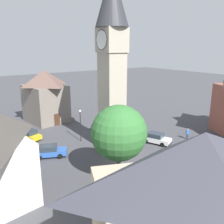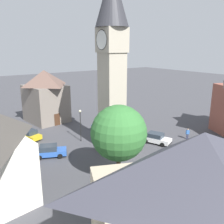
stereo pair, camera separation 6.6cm
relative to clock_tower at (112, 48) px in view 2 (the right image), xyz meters
name	(u,v)px [view 2 (the right image)]	position (x,y,z in m)	size (l,w,h in m)	color
ground_plane	(112,149)	(0.00, 0.00, -13.25)	(200.00, 200.00, 0.00)	#424247
clock_tower	(112,48)	(0.00, 0.00, 0.00)	(4.05, 4.05, 22.61)	gray
car_blue_kerb	(156,138)	(2.12, 6.27, -12.48)	(4.46, 3.12, 1.53)	white
car_silver_kerb	(184,181)	(11.90, 0.20, -12.48)	(3.93, 4.25, 1.53)	#236B38
car_red_corner	(50,151)	(-2.51, -7.85, -12.48)	(3.23, 4.46, 1.53)	#2D5BB7
car_white_side	(104,124)	(-7.74, 3.74, -12.48)	(2.38, 4.36, 1.53)	#2D5BB7
car_black_far	(29,135)	(-9.98, -8.17, -12.48)	(4.46, 2.99, 1.53)	gold
pedestrian	(188,133)	(3.71, 11.25, -12.24)	(0.40, 0.46, 1.69)	#2D3351
tree	(119,133)	(6.71, -3.94, -8.16)	(5.68, 5.68, 7.94)	brown
building_shop_left	(45,96)	(-17.51, -2.49, -8.43)	(8.44, 7.39, 9.45)	slate
building_corner_back	(196,219)	(18.79, -8.10, -8.35)	(10.16, 12.22, 9.59)	tan
lamp_post	(80,120)	(-4.91, -2.12, -10.05)	(0.36, 0.36, 4.73)	black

